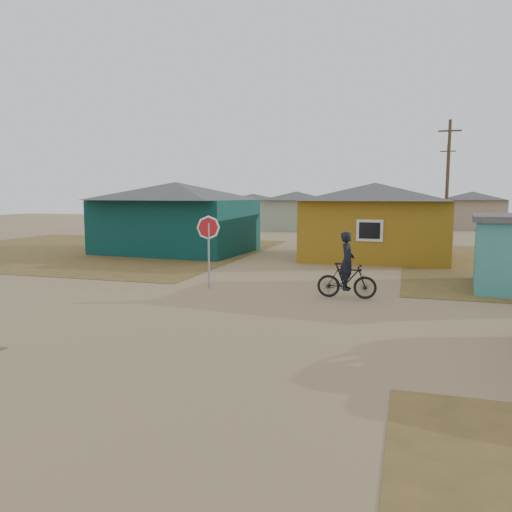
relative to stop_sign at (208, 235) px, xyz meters
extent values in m
plane|color=#967E56|center=(2.49, -3.71, -1.88)|extent=(120.00, 120.00, 0.00)
cube|color=brown|center=(-11.51, 9.29, -1.87)|extent=(20.00, 18.00, 0.00)
cube|color=#09312E|center=(-6.01, 9.79, -0.38)|extent=(8.40, 6.54, 3.00)
pyramid|color=#3C3C3E|center=(-6.01, 9.79, 1.62)|extent=(8.93, 7.08, 1.00)
cube|color=#956A17|center=(4.99, 10.29, -0.38)|extent=(7.21, 6.24, 3.00)
pyramid|color=#3C3C3E|center=(4.99, 10.29, 1.57)|extent=(7.72, 6.76, 0.90)
cube|color=silver|center=(4.99, 7.26, -0.23)|extent=(1.20, 0.06, 1.00)
cube|color=black|center=(4.99, 7.23, -0.23)|extent=(0.95, 0.04, 0.75)
cube|color=#919E88|center=(-3.51, 30.29, -0.48)|extent=(6.49, 5.60, 2.80)
pyramid|color=#3C3C3E|center=(-3.51, 30.29, 1.32)|extent=(7.04, 6.15, 0.80)
cube|color=gray|center=(12.49, 36.29, -0.48)|extent=(6.41, 5.50, 2.80)
pyramid|color=#3C3C3E|center=(12.49, 36.29, 1.32)|extent=(6.95, 6.05, 0.80)
cube|color=#919E88|center=(-11.51, 42.29, -0.53)|extent=(5.75, 5.28, 2.70)
pyramid|color=#3C3C3E|center=(-11.51, 42.29, 1.17)|extent=(6.28, 5.81, 0.70)
cylinder|color=#4B3B2D|center=(8.99, 18.29, 2.12)|extent=(0.20, 0.20, 8.00)
cube|color=#4B3B2D|center=(8.99, 18.29, 5.42)|extent=(1.40, 0.10, 0.10)
cylinder|color=#4B3B2D|center=(9.99, 34.29, 2.12)|extent=(0.20, 0.20, 8.00)
cube|color=#4B3B2D|center=(9.99, 34.29, 5.42)|extent=(1.40, 0.10, 0.10)
cylinder|color=gray|center=(0.00, 0.00, -0.73)|extent=(0.07, 0.07, 2.30)
imported|color=black|center=(4.86, -0.31, -1.31)|extent=(1.90, 0.59, 1.13)
imported|color=black|center=(4.86, -0.31, -0.68)|extent=(0.47, 0.69, 1.86)
camera|label=1|loc=(6.67, -16.14, 1.41)|focal=35.00mm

